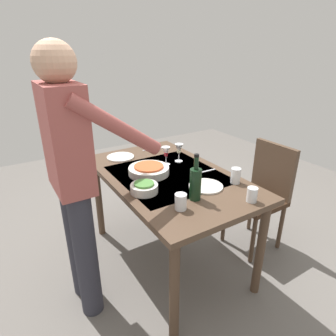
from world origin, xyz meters
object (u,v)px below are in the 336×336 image
object	(u,v)px
water_cup_near_left	(252,195)
dinner_plate_near	(206,186)
water_cup_near_right	(236,176)
dining_table	(168,185)
wine_glass_right	(179,150)
dinner_plate_far	(121,157)
side_bowl_salad	(144,188)
person_server	(74,174)
wine_glass_left	(166,153)
water_cup_far_left	(181,202)
serving_bowl_pasta	(149,170)
chair_near	(263,190)
wine_bottle	(196,183)

from	to	relation	value
water_cup_near_left	dinner_plate_near	distance (m)	0.32
water_cup_near_right	dining_table	bearing A→B (deg)	40.77
wine_glass_right	dinner_plate_far	world-z (taller)	wine_glass_right
water_cup_near_left	dinner_plate_far	size ratio (longest dim) A/B	0.40
side_bowl_salad	dinner_plate_near	size ratio (longest dim) A/B	0.78
water_cup_near_right	person_server	bearing A→B (deg)	72.95
water_cup_near_left	dinner_plate_far	distance (m)	1.18
person_server	side_bowl_salad	bearing A→B (deg)	-103.72
water_cup_near_left	side_bowl_salad	world-z (taller)	water_cup_near_left
side_bowl_salad	dinner_plate_far	size ratio (longest dim) A/B	0.78
wine_glass_left	dinner_plate_far	size ratio (longest dim) A/B	0.66
water_cup_far_left	water_cup_near_right	bearing A→B (deg)	-80.32
serving_bowl_pasta	dinner_plate_near	world-z (taller)	serving_bowl_pasta
person_server	water_cup_near_right	size ratio (longest dim) A/B	15.55
water_cup_near_left	dinner_plate_far	world-z (taller)	water_cup_near_left
water_cup_near_left	wine_glass_left	bearing A→B (deg)	9.98
dinner_plate_near	dining_table	bearing A→B (deg)	18.60
serving_bowl_pasta	dinner_plate_near	bearing A→B (deg)	-150.21
person_server	water_cup_near_left	world-z (taller)	person_server
chair_near	wine_bottle	world-z (taller)	wine_bottle
chair_near	water_cup_near_right	world-z (taller)	chair_near
water_cup_near_right	chair_near	bearing A→B (deg)	-74.37
dining_table	chair_near	size ratio (longest dim) A/B	1.55
water_cup_far_left	chair_near	bearing A→B (deg)	-77.41
chair_near	serving_bowl_pasta	size ratio (longest dim) A/B	3.03
water_cup_near_right	water_cup_near_left	bearing A→B (deg)	157.86
chair_near	wine_glass_right	bearing A→B (deg)	55.77
water_cup_far_left	side_bowl_salad	world-z (taller)	water_cup_far_left
wine_glass_left	water_cup_near_left	size ratio (longest dim) A/B	1.65
dinner_plate_near	serving_bowl_pasta	bearing A→B (deg)	29.79
dinner_plate_far	dinner_plate_near	bearing A→B (deg)	-161.89
dinner_plate_near	water_cup_near_right	bearing A→B (deg)	-104.72
wine_glass_left	wine_glass_right	distance (m)	0.13
water_cup_far_left	wine_bottle	bearing A→B (deg)	-69.98
water_cup_near_left	serving_bowl_pasta	world-z (taller)	water_cup_near_left
wine_glass_left	water_cup_near_left	bearing A→B (deg)	-170.02
water_cup_near_left	dinner_plate_near	xyz separation A→B (m)	(0.30, 0.11, -0.04)
side_bowl_salad	wine_glass_right	bearing A→B (deg)	-56.08
serving_bowl_pasta	dinner_plate_far	bearing A→B (deg)	5.87
water_cup_far_left	side_bowl_salad	size ratio (longest dim) A/B	0.54
water_cup_far_left	person_server	bearing A→B (deg)	50.85
wine_glass_right	water_cup_near_right	distance (m)	0.55
person_server	wine_glass_left	size ratio (longest dim) A/B	11.19
serving_bowl_pasta	side_bowl_salad	bearing A→B (deg)	145.70
wine_glass_left	water_cup_near_right	bearing A→B (deg)	-156.26
chair_near	wine_bottle	bearing A→B (deg)	101.31
chair_near	person_server	bearing A→B (deg)	83.42
dinner_plate_near	side_bowl_salad	bearing A→B (deg)	68.38
wine_glass_left	serving_bowl_pasta	distance (m)	0.23
wine_bottle	serving_bowl_pasta	distance (m)	0.49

